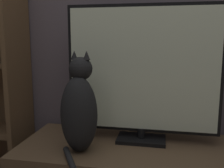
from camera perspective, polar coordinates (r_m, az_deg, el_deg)
The scene contains 2 objects.
tv at distance 1.42m, azimuth 6.68°, elevation 2.39°, with size 0.83×0.16×0.75m.
cat at distance 1.32m, azimuth -7.09°, elevation -5.59°, with size 0.20×0.32×0.51m.
Camera 1 is at (0.06, -0.41, 1.03)m, focal length 42.00 mm.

